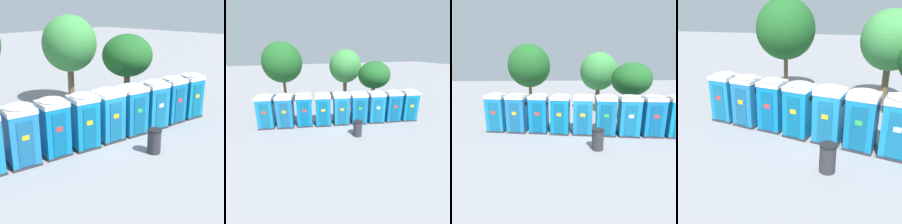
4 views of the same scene
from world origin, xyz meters
TOP-DOWN VIEW (x-y plane):
  - ground_plane at (0.00, 0.00)m, footprint 120.00×120.00m
  - portapotty_1 at (-4.20, 0.68)m, footprint 1.45×1.43m
  - portapotty_2 at (-2.80, 0.46)m, footprint 1.34×1.37m
  - portapotty_3 at (-1.42, 0.10)m, footprint 1.39×1.42m
  - portapotty_4 at (-0.02, -0.12)m, footprint 1.41×1.40m
  - portapotty_5 at (1.37, -0.41)m, footprint 1.44×1.43m
  - portapotty_6 at (2.76, -0.67)m, footprint 1.46×1.43m
  - portapotty_7 at (4.17, -0.86)m, footprint 1.40×1.38m
  - portapotty_8 at (5.56, -1.13)m, footprint 1.43×1.41m
  - street_tree_0 at (2.60, 5.90)m, footprint 3.45×3.45m
  - street_tree_1 at (4.25, 2.50)m, footprint 3.04×3.04m
  - trash_can at (0.29, -2.57)m, footprint 0.62×0.62m

SIDE VIEW (x-z plane):
  - ground_plane at x=0.00m, z-range 0.00..0.00m
  - trash_can at x=0.29m, z-range 0.00..1.09m
  - portapotty_6 at x=2.76m, z-range 0.01..2.55m
  - portapotty_8 at x=5.56m, z-range 0.01..2.55m
  - portapotty_7 at x=4.17m, z-range 0.01..2.55m
  - portapotty_5 at x=1.37m, z-range 0.01..2.55m
  - portapotty_1 at x=-4.20m, z-range 0.01..2.55m
  - portapotty_4 at x=-0.02m, z-range 0.01..2.55m
  - portapotty_3 at x=-1.42m, z-range 0.01..2.55m
  - portapotty_2 at x=-2.80m, z-range 0.01..2.55m
  - street_tree_1 at x=4.25m, z-range 0.98..5.55m
  - street_tree_0 at x=2.60m, z-range 1.03..6.65m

